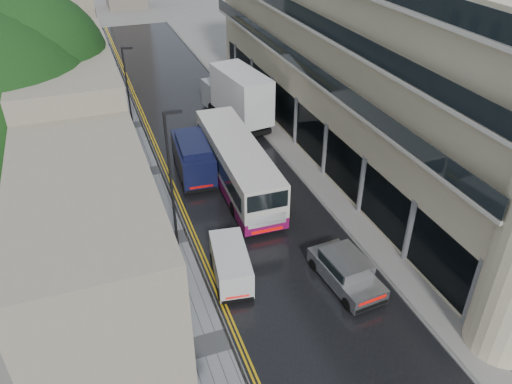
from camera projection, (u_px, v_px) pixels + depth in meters
road at (221, 160)px, 37.47m from camera, size 9.00×85.00×0.02m
left_sidewalk at (142, 173)px, 35.75m from camera, size 2.70×85.00×0.12m
right_sidewalk at (287, 148)px, 39.00m from camera, size 1.80×85.00×0.12m
old_shop_row at (72, 88)px, 33.49m from camera, size 4.50×56.00×12.00m
modern_block at (362, 60)px, 35.50m from camera, size 8.00×40.00×14.00m
tree_near at (13, 148)px, 24.19m from camera, size 10.56×10.56×13.89m
tree_far at (28, 76)px, 34.95m from camera, size 9.24×9.24×12.46m
cream_bus at (233, 194)px, 30.43m from camera, size 3.07×12.16×3.30m
white_lorry at (234, 107)px, 39.94m from camera, size 3.94×9.30×4.73m
silver_hatchback at (349, 296)px, 24.18m from camera, size 2.39×4.75×1.72m
white_van at (220, 285)px, 24.77m from camera, size 2.29×4.24×1.83m
navy_van at (183, 172)px, 33.10m from camera, size 2.65×5.80×2.89m
pedestrian at (133, 172)px, 34.19m from camera, size 0.67×0.55×1.57m
lamp_post_near at (171, 186)px, 26.20m from camera, size 0.96×0.28×8.40m
lamp_post_far at (128, 95)px, 38.39m from camera, size 0.85×0.39×7.34m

